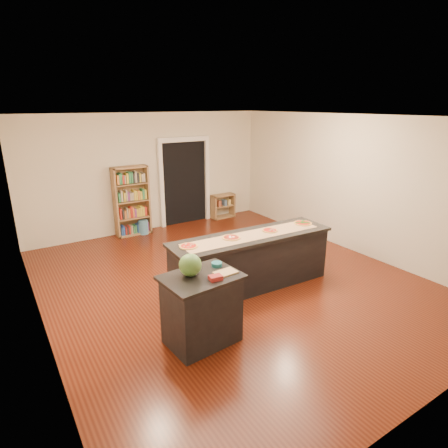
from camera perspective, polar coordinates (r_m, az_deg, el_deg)
room at (r=6.22m, az=1.00°, el=3.03°), size 6.00×7.00×2.80m
doorway at (r=9.63m, az=-6.04°, el=7.10°), size 1.40×0.09×2.21m
kitchen_island at (r=6.34m, az=4.20°, el=-5.64°), size 2.83×0.77×0.93m
side_counter at (r=4.94m, az=-3.42°, el=-12.80°), size 0.96×0.70×0.95m
bookshelf at (r=9.02m, az=-13.88°, el=3.41°), size 0.82×0.29×1.63m
low_shelf at (r=10.21m, az=-0.17°, el=2.76°), size 0.65×0.28×0.65m
waste_bin at (r=9.17m, az=-12.18°, el=-0.46°), size 0.23×0.23×0.33m
kraft_paper at (r=6.16m, az=4.36°, el=-1.71°), size 2.47×0.54×0.00m
watermelon at (r=4.67m, az=-5.16°, el=-6.25°), size 0.29×0.29×0.29m
cutting_board at (r=4.77m, az=0.23°, el=-7.40°), size 0.30×0.21×0.02m
package_red at (r=4.60m, az=-1.30°, el=-8.18°), size 0.17×0.13×0.06m
package_teal at (r=4.96m, az=-1.11°, el=-6.16°), size 0.14×0.14×0.05m
pizza_a at (r=5.67m, az=-5.42°, el=-3.37°), size 0.28×0.28×0.02m
pizza_b at (r=6.00m, az=1.10°, el=-2.07°), size 0.30×0.30×0.02m
pizza_c at (r=6.39m, az=7.00°, el=-0.96°), size 0.26×0.26×0.02m
pizza_d at (r=6.86m, az=11.91°, el=0.14°), size 0.32×0.32×0.02m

